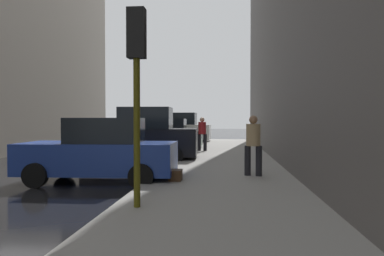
% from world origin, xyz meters
% --- Properties ---
extents(ground_plane, '(120.00, 120.00, 0.00)m').
position_xyz_m(ground_plane, '(0.00, 0.00, 0.00)').
color(ground_plane, black).
extents(sidewalk, '(4.00, 40.00, 0.15)m').
position_xyz_m(sidewalk, '(6.00, 0.00, 0.07)').
color(sidewalk, gray).
rests_on(sidewalk, ground_plane).
extents(parked_blue_sedan, '(4.25, 2.16, 1.79)m').
position_xyz_m(parked_blue_sedan, '(2.65, -0.45, 0.85)').
color(parked_blue_sedan, navy).
rests_on(parked_blue_sedan, ground_plane).
extents(parked_black_suv, '(4.67, 2.20, 2.25)m').
position_xyz_m(parked_black_suv, '(2.65, 4.68, 1.03)').
color(parked_black_suv, black).
rests_on(parked_black_suv, ground_plane).
extents(parked_dark_green_sedan, '(4.21, 2.09, 1.79)m').
position_xyz_m(parked_dark_green_sedan, '(2.65, 10.77, 0.85)').
color(parked_dark_green_sedan, '#193828').
rests_on(parked_dark_green_sedan, ground_plane).
extents(parked_white_van, '(4.65, 2.17, 2.25)m').
position_xyz_m(parked_white_van, '(2.65, 17.10, 1.03)').
color(parked_white_van, silver).
rests_on(parked_white_van, ground_plane).
extents(fire_hydrant, '(0.42, 0.22, 0.70)m').
position_xyz_m(fire_hydrant, '(4.45, 5.70, 0.50)').
color(fire_hydrant, red).
rests_on(fire_hydrant, sidewalk).
extents(traffic_light, '(0.32, 0.32, 3.60)m').
position_xyz_m(traffic_light, '(4.50, -3.83, 2.76)').
color(traffic_light, '#514C0F').
rests_on(traffic_light, sidewalk).
extents(pedestrian_in_red_jacket, '(0.53, 0.49, 1.71)m').
position_xyz_m(pedestrian_in_red_jacket, '(4.86, 8.61, 1.10)').
color(pedestrian_in_red_jacket, black).
rests_on(pedestrian_in_red_jacket, sidewalk).
extents(pedestrian_in_tan_coat, '(0.53, 0.49, 1.71)m').
position_xyz_m(pedestrian_in_tan_coat, '(6.87, 0.21, 1.10)').
color(pedestrian_in_tan_coat, black).
rests_on(pedestrian_in_tan_coat, sidewalk).
extents(rolling_suitcase, '(0.43, 0.60, 1.04)m').
position_xyz_m(rolling_suitcase, '(4.39, 7.89, 0.49)').
color(rolling_suitcase, black).
rests_on(rolling_suitcase, sidewalk).
extents(duffel_bag, '(0.32, 0.44, 0.28)m').
position_xyz_m(duffel_bag, '(4.79, -0.82, 0.29)').
color(duffel_bag, '#472D19').
rests_on(duffel_bag, sidewalk).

